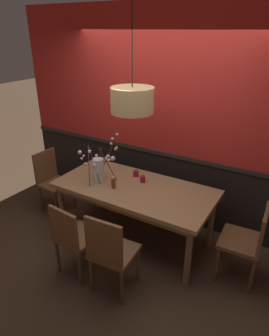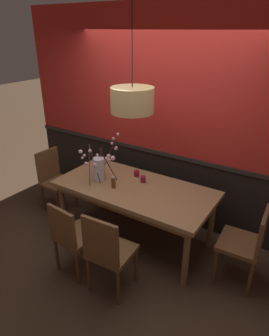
# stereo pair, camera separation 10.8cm
# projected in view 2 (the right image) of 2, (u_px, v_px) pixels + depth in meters

# --- Properties ---
(ground_plane) EXTENTS (24.00, 24.00, 0.00)m
(ground_plane) POSITION_uv_depth(u_px,v_px,m) (134.00, 238.00, 3.98)
(ground_plane) COLOR #422D1E
(back_wall) EXTENTS (4.56, 0.14, 2.82)m
(back_wall) POSITION_uv_depth(u_px,v_px,m) (166.00, 121.00, 3.96)
(back_wall) COLOR black
(back_wall) RESTS_ON ground
(dining_table) EXTENTS (1.93, 0.93, 0.77)m
(dining_table) POSITION_uv_depth(u_px,v_px,m) (134.00, 193.00, 3.69)
(dining_table) COLOR #997047
(dining_table) RESTS_ON ground
(chair_head_west_end) EXTENTS (0.41, 0.42, 0.92)m
(chair_head_west_end) POSITION_uv_depth(u_px,v_px,m) (54.00, 177.00, 4.46)
(chair_head_west_end) COLOR brown
(chair_head_west_end) RESTS_ON ground
(chair_far_side_right) EXTENTS (0.48, 0.45, 0.91)m
(chair_far_side_right) POSITION_uv_depth(u_px,v_px,m) (189.00, 183.00, 4.29)
(chair_far_side_right) COLOR brown
(chair_far_side_right) RESTS_ON ground
(chair_far_side_left) EXTENTS (0.46, 0.39, 0.96)m
(chair_far_side_left) POSITION_uv_depth(u_px,v_px,m) (153.00, 172.00, 4.56)
(chair_far_side_left) COLOR brown
(chair_far_side_left) RESTS_ON ground
(chair_near_side_left) EXTENTS (0.44, 0.45, 0.87)m
(chair_near_side_left) POSITION_uv_depth(u_px,v_px,m) (72.00, 235.00, 3.25)
(chair_near_side_left) COLOR brown
(chair_near_side_left) RESTS_ON ground
(chair_near_side_right) EXTENTS (0.44, 0.44, 0.94)m
(chair_near_side_right) POSITION_uv_depth(u_px,v_px,m) (108.00, 250.00, 2.98)
(chair_near_side_right) COLOR brown
(chair_near_side_right) RESTS_ON ground
(chair_head_east_end) EXTENTS (0.44, 0.47, 0.90)m
(chair_head_east_end) POSITION_uv_depth(u_px,v_px,m) (247.00, 241.00, 3.11)
(chair_head_east_end) COLOR brown
(chair_head_east_end) RESTS_ON ground
(vase_with_blossoms) EXTENTS (0.52, 0.51, 0.56)m
(vase_with_blossoms) POSITION_uv_depth(u_px,v_px,m) (99.00, 168.00, 3.74)
(vase_with_blossoms) COLOR silver
(vase_with_blossoms) RESTS_ON dining_table
(candle_holder_nearer_center) EXTENTS (0.07, 0.07, 0.08)m
(candle_holder_nearer_center) POSITION_uv_depth(u_px,v_px,m) (143.00, 179.00, 3.75)
(candle_holder_nearer_center) COLOR maroon
(candle_holder_nearer_center) RESTS_ON dining_table
(candle_holder_nearer_edge) EXTENTS (0.08, 0.08, 0.08)m
(candle_holder_nearer_edge) POSITION_uv_depth(u_px,v_px,m) (137.00, 173.00, 3.90)
(candle_holder_nearer_edge) COLOR maroon
(candle_holder_nearer_edge) RESTS_ON dining_table
(condiment_bottle) EXTENTS (0.05, 0.05, 0.15)m
(condiment_bottle) POSITION_uv_depth(u_px,v_px,m) (113.00, 182.00, 3.61)
(condiment_bottle) COLOR brown
(condiment_bottle) RESTS_ON dining_table
(pendant_lamp) EXTENTS (0.47, 0.47, 1.14)m
(pendant_lamp) POSITION_uv_depth(u_px,v_px,m) (132.00, 100.00, 3.20)
(pendant_lamp) COLOR tan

